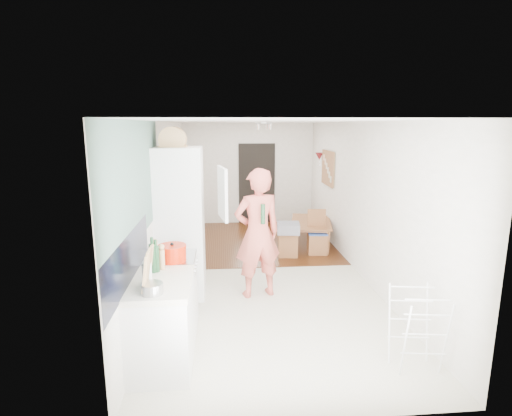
{
  "coord_description": "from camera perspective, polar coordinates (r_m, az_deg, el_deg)",
  "views": [
    {
      "loc": [
        -0.66,
        -6.37,
        2.45
      ],
      "look_at": [
        -0.1,
        0.2,
        1.07
      ],
      "focal_mm": 28.0,
      "sensor_mm": 36.0,
      "label": 1
    }
  ],
  "objects": [
    {
      "name": "room_shell",
      "position": [
        6.52,
        1.03,
        1.2
      ],
      "size": [
        3.2,
        7.0,
        2.5
      ],
      "primitive_type": null,
      "color": "white",
      "rests_on": "ground"
    },
    {
      "name": "floor",
      "position": [
        6.86,
        0.99,
        -9.12
      ],
      "size": [
        3.2,
        7.0,
        0.01
      ],
      "primitive_type": "cube",
      "color": "silver",
      "rests_on": "ground"
    },
    {
      "name": "wood_floor_overlay",
      "position": [
        8.6,
        -0.27,
        -4.69
      ],
      "size": [
        3.2,
        3.3,
        0.01
      ],
      "primitive_type": "cube",
      "color": "#4E2A13",
      "rests_on": "room_shell"
    },
    {
      "name": "sage_wall_panel",
      "position": [
        4.51,
        -16.76,
        3.66
      ],
      "size": [
        0.02,
        3.0,
        1.3
      ],
      "primitive_type": "cube",
      "color": "slate",
      "rests_on": "room_shell"
    },
    {
      "name": "tile_splashback",
      "position": [
        4.14,
        -17.65,
        -7.07
      ],
      "size": [
        0.02,
        1.9,
        0.5
      ],
      "primitive_type": "cube",
      "color": "black",
      "rests_on": "room_shell"
    },
    {
      "name": "doorway_recess",
      "position": [
        9.99,
        0.11,
        3.47
      ],
      "size": [
        0.9,
        0.04,
        2.0
      ],
      "primitive_type": "cube",
      "color": "black",
      "rests_on": "room_shell"
    },
    {
      "name": "base_cabinet",
      "position": [
        4.37,
        -13.24,
        -16.07
      ],
      "size": [
        0.6,
        0.9,
        0.86
      ],
      "primitive_type": "cube",
      "color": "white",
      "rests_on": "room_shell"
    },
    {
      "name": "worktop",
      "position": [
        4.18,
        -13.54,
        -10.47
      ],
      "size": [
        0.62,
        0.92,
        0.06
      ],
      "primitive_type": "cube",
      "color": "#F0E6CB",
      "rests_on": "room_shell"
    },
    {
      "name": "range_cooker",
      "position": [
        5.03,
        -12.02,
        -12.0
      ],
      "size": [
        0.6,
        0.6,
        0.88
      ],
      "primitive_type": "cube",
      "color": "white",
      "rests_on": "room_shell"
    },
    {
      "name": "cooker_top",
      "position": [
        4.87,
        -12.25,
        -7.03
      ],
      "size": [
        0.6,
        0.6,
        0.04
      ],
      "primitive_type": "cube",
      "color": "#B2B2B4",
      "rests_on": "room_shell"
    },
    {
      "name": "fridge_housing",
      "position": [
        5.79,
        -10.78,
        -2.14
      ],
      "size": [
        0.66,
        0.66,
        2.15
      ],
      "primitive_type": "cube",
      "color": "white",
      "rests_on": "room_shell"
    },
    {
      "name": "fridge_door",
      "position": [
        5.37,
        -4.8,
        2.12
      ],
      "size": [
        0.14,
        0.56,
        0.7
      ],
      "primitive_type": "cube",
      "rotation": [
        0.0,
        0.0,
        -1.4
      ],
      "color": "white",
      "rests_on": "room_shell"
    },
    {
      "name": "fridge_interior",
      "position": [
        5.67,
        -7.85,
        2.57
      ],
      "size": [
        0.02,
        0.52,
        0.66
      ],
      "primitive_type": "cube",
      "color": "white",
      "rests_on": "room_shell"
    },
    {
      "name": "pinboard",
      "position": [
        8.62,
        10.27,
        5.63
      ],
      "size": [
        0.03,
        0.9,
        0.7
      ],
      "primitive_type": "cube",
      "color": "tan",
      "rests_on": "room_shell"
    },
    {
      "name": "pinboard_frame",
      "position": [
        8.61,
        10.18,
        5.63
      ],
      "size": [
        0.0,
        0.94,
        0.74
      ],
      "primitive_type": "cube",
      "color": "brown",
      "rests_on": "room_shell"
    },
    {
      "name": "wall_sconce",
      "position": [
        9.21,
        9.03,
        7.31
      ],
      "size": [
        0.18,
        0.18,
        0.16
      ],
      "primitive_type": "cone",
      "color": "maroon",
      "rests_on": "room_shell"
    },
    {
      "name": "person",
      "position": [
        5.64,
        0.22,
        -2.0
      ],
      "size": [
        0.91,
        0.71,
        2.2
      ],
      "primitive_type": "imported",
      "rotation": [
        0.0,
        0.0,
        3.39
      ],
      "color": "#D35E50",
      "rests_on": "floor"
    },
    {
      "name": "dining_table",
      "position": [
        8.37,
        7.99,
        -3.8
      ],
      "size": [
        0.91,
        1.32,
        0.43
      ],
      "primitive_type": "imported",
      "rotation": [
        0.0,
        0.0,
        1.36
      ],
      "color": "brown",
      "rests_on": "floor"
    },
    {
      "name": "dining_chair",
      "position": [
        7.76,
        8.76,
        -3.47
      ],
      "size": [
        0.39,
        0.39,
        0.85
      ],
      "primitive_type": null,
      "rotation": [
        0.0,
        0.0,
        -0.09
      ],
      "color": "brown",
      "rests_on": "floor"
    },
    {
      "name": "stool",
      "position": [
        7.6,
        4.56,
        -5.16
      ],
      "size": [
        0.4,
        0.4,
        0.47
      ],
      "primitive_type": null,
      "rotation": [
        0.0,
        0.0,
        -0.11
      ],
      "color": "brown",
      "rests_on": "floor"
    },
    {
      "name": "grey_drape",
      "position": [
        7.47,
        4.63,
        -2.87
      ],
      "size": [
        0.46,
        0.46,
        0.18
      ],
      "primitive_type": "cube",
      "rotation": [
        0.0,
        0.0,
        -0.12
      ],
      "color": "gray",
      "rests_on": "stool"
    },
    {
      "name": "drying_rack",
      "position": [
        4.5,
        21.98,
        -15.9
      ],
      "size": [
        0.49,
        0.45,
        0.84
      ],
      "primitive_type": null,
      "rotation": [
        0.0,
        0.0,
        -0.15
      ],
      "color": "white",
      "rests_on": "floor"
    },
    {
      "name": "bread_bin",
      "position": [
        5.69,
        -11.77,
        9.54
      ],
      "size": [
        0.43,
        0.41,
        0.2
      ],
      "primitive_type": null,
      "rotation": [
        0.0,
        0.0,
        0.17
      ],
      "color": "tan",
      "rests_on": "fridge_housing"
    },
    {
      "name": "red_casserole",
      "position": [
        4.68,
        -11.86,
        -6.29
      ],
      "size": [
        0.4,
        0.4,
        0.19
      ],
      "primitive_type": "cylinder",
      "rotation": [
        0.0,
        0.0,
        -0.26
      ],
      "color": "red",
      "rests_on": "cooker_top"
    },
    {
      "name": "steel_pan",
      "position": [
        3.87,
        -14.6,
        -11.06
      ],
      "size": [
        0.21,
        0.21,
        0.1
      ],
      "primitive_type": "cylinder",
      "rotation": [
        0.0,
        0.0,
        -0.02
      ],
      "color": "#B2B2B4",
      "rests_on": "worktop"
    },
    {
      "name": "held_bottle",
      "position": [
        5.43,
        0.99,
        -0.86
      ],
      "size": [
        0.06,
        0.06,
        0.28
      ],
      "primitive_type": "cylinder",
      "color": "#1B4423",
      "rests_on": "person"
    },
    {
      "name": "bottle_a",
      "position": [
        4.37,
        -14.07,
        -7.06
      ],
      "size": [
        0.07,
        0.07,
        0.28
      ],
      "primitive_type": "cylinder",
      "rotation": [
        0.0,
        0.0,
        -0.07
      ],
      "color": "#1B4423",
      "rests_on": "worktop"
    },
    {
      "name": "bottle_b",
      "position": [
        4.36,
        -14.55,
        -6.98
      ],
      "size": [
        0.08,
        0.08,
        0.31
      ],
      "primitive_type": "cylinder",
      "rotation": [
        0.0,
        0.0,
        -0.23
      ],
      "color": "#1B4423",
      "rests_on": "worktop"
    },
    {
      "name": "bottle_c",
      "position": [
        4.06,
        -15.28,
        -9.06
      ],
      "size": [
        0.1,
        0.1,
        0.22
      ],
      "primitive_type": "cylinder",
      "rotation": [
        0.0,
        0.0,
        0.13
      ],
      "color": "silver",
      "rests_on": "worktop"
    },
    {
      "name": "pepper_mill_front",
      "position": [
        4.44,
        -13.27,
        -7.18
      ],
      "size": [
        0.07,
        0.07,
        0.22
      ],
      "primitive_type": "cylinder",
      "rotation": [
        0.0,
        0.0,
        -0.19
      ],
      "color": "tan",
      "rests_on": "worktop"
    },
    {
      "name": "pepper_mill_back",
      "position": [
        4.64,
        -14.19,
        -6.37
      ],
      "size": [
        0.07,
        0.07,
        0.22
      ],
      "primitive_type": "cylinder",
      "rotation": [
        0.0,
        0.0,
        -0.12
      ],
      "color": "tan",
      "rests_on": "worktop"
    },
    {
      "name": "chopping_boards",
      "position": [
        3.94,
        -15.21,
        -8.39
      ],
      "size": [
        0.11,
        0.29,
        0.39
      ],
      "primitive_type": null,
      "rotation": [
        0.0,
        0.0,
        -0.25
      ],
      "color": "tan",
      "rests_on": "worktop"
    }
  ]
}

